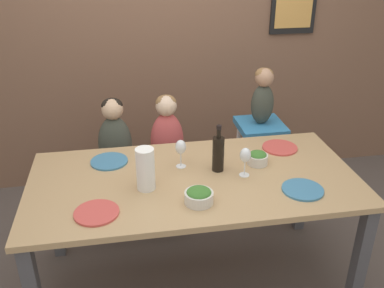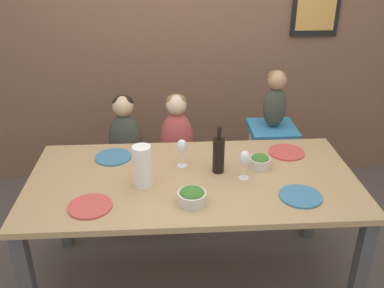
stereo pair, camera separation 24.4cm
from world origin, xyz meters
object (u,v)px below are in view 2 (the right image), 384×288
object	(u,v)px
chair_far_left	(128,175)
person_child_left	(125,133)
wine_glass_far	(182,147)
dinner_plate_front_right	(300,196)
chair_right_highchair	(271,147)
dinner_plate_back_left	(113,157)
paper_towel_roll	(142,166)
salad_bowl_large	(192,196)
person_child_center	(177,132)
dinner_plate_back_right	(286,152)
chair_far_center	(177,174)
wine_glass_near	(245,159)
dinner_plate_front_left	(90,206)
salad_bowl_small	(260,161)
wine_bottle	(219,154)
person_baby_right	(275,97)

from	to	relation	value
chair_far_left	person_child_left	distance (m)	0.35
wine_glass_far	dinner_plate_front_right	bearing A→B (deg)	-31.58
chair_right_highchair	dinner_plate_back_left	xyz separation A→B (m)	(-1.12, -0.44, 0.19)
paper_towel_roll	dinner_plate_front_right	world-z (taller)	paper_towel_roll
chair_far_left	paper_towel_roll	bearing A→B (deg)	-77.91
wine_glass_far	salad_bowl_large	xyz separation A→B (m)	(0.04, -0.39, -0.09)
person_child_center	dinner_plate_back_right	xyz separation A→B (m)	(0.69, -0.45, 0.04)
person_child_left	person_child_center	bearing A→B (deg)	0.00
chair_far_center	person_child_center	bearing A→B (deg)	90.00
wine_glass_near	chair_right_highchair	bearing A→B (deg)	65.09
dinner_plate_back_left	dinner_plate_front_left	bearing A→B (deg)	-96.66
person_child_left	wine_glass_near	bearing A→B (deg)	-45.08
wine_glass_far	dinner_plate_front_right	distance (m)	0.73
salad_bowl_large	salad_bowl_small	size ratio (longest dim) A/B	1.22
chair_far_center	dinner_plate_front_right	xyz separation A→B (m)	(0.63, -0.95, 0.39)
dinner_plate_front_left	salad_bowl_small	bearing A→B (deg)	20.73
wine_glass_near	dinner_plate_back_right	size ratio (longest dim) A/B	0.78
wine_bottle	dinner_plate_back_left	distance (m)	0.68
wine_glass_far	person_child_left	bearing A→B (deg)	124.20
dinner_plate_back_right	dinner_plate_front_right	distance (m)	0.51
dinner_plate_back_right	wine_glass_far	bearing A→B (deg)	-169.15
wine_glass_far	dinner_plate_front_right	size ratio (longest dim) A/B	0.78
wine_bottle	person_child_center	bearing A→B (deg)	109.13
chair_far_left	chair_far_center	xyz separation A→B (m)	(0.37, 0.00, 0.00)
chair_right_highchair	dinner_plate_back_left	size ratio (longest dim) A/B	3.33
person_child_left	wine_bottle	xyz separation A→B (m)	(0.60, -0.65, 0.15)
wine_glass_near	salad_bowl_small	xyz separation A→B (m)	(0.12, 0.12, -0.09)
chair_far_left	dinner_plate_back_left	bearing A→B (deg)	-94.49
salad_bowl_large	wine_glass_near	bearing A→B (deg)	36.40
chair_far_center	salad_bowl_large	size ratio (longest dim) A/B	2.98
dinner_plate_back_right	chair_right_highchair	bearing A→B (deg)	87.74
dinner_plate_front_left	dinner_plate_front_right	bearing A→B (deg)	1.36
person_child_center	dinner_plate_front_right	world-z (taller)	person_child_center
wine_glass_far	salad_bowl_large	world-z (taller)	wine_glass_far
wine_glass_far	dinner_plate_front_left	bearing A→B (deg)	-140.36
salad_bowl_small	dinner_plate_back_left	bearing A→B (deg)	168.93
chair_far_left	dinner_plate_front_right	xyz separation A→B (m)	(1.01, -0.95, 0.39)
person_baby_right	person_child_left	bearing A→B (deg)	-179.98
dinner_plate_front_left	dinner_plate_back_left	distance (m)	0.54
wine_glass_far	person_baby_right	bearing A→B (deg)	39.85
chair_far_left	dinner_plate_back_right	size ratio (longest dim) A/B	1.99
person_child_left	dinner_plate_front_right	distance (m)	1.39
salad_bowl_large	person_child_center	bearing A→B (deg)	93.10
dinner_plate_back_right	dinner_plate_front_right	bearing A→B (deg)	-96.42
wine_glass_near	person_child_center	bearing A→B (deg)	116.18
person_child_center	paper_towel_roll	xyz separation A→B (m)	(-0.21, -0.78, 0.16)
chair_right_highchair	wine_glass_near	bearing A→B (deg)	-114.91
chair_far_center	wine_bottle	xyz separation A→B (m)	(0.23, -0.65, 0.50)
salad_bowl_small	dinner_plate_front_right	xyz separation A→B (m)	(0.15, -0.33, -0.04)
chair_right_highchair	wine_glass_far	xyz separation A→B (m)	(-0.69, -0.57, 0.31)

